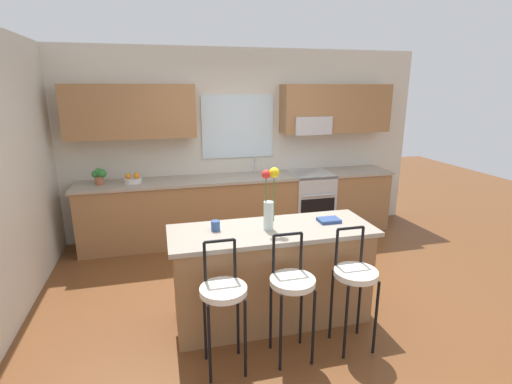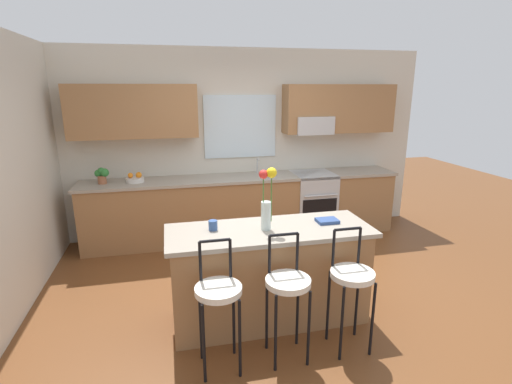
{
  "view_description": "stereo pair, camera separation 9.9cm",
  "coord_description": "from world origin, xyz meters",
  "px_view_note": "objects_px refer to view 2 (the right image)",
  "views": [
    {
      "loc": [
        -1.14,
        -3.53,
        2.16
      ],
      "look_at": [
        -0.1,
        0.55,
        1.0
      ],
      "focal_mm": 26.81,
      "sensor_mm": 36.0,
      "label": 1
    },
    {
      "loc": [
        -1.04,
        -3.56,
        2.16
      ],
      "look_at": [
        -0.1,
        0.55,
        1.0
      ],
      "focal_mm": 26.81,
      "sensor_mm": 36.0,
      "label": 2
    }
  ],
  "objects_px": {
    "potted_plant_small": "(102,174)",
    "bar_stool_near": "(218,295)",
    "kitchen_island": "(269,274)",
    "cookbook": "(327,221)",
    "bar_stool_middle": "(288,287)",
    "fruit_bowl_oranges": "(135,179)",
    "mug_ceramic": "(213,225)",
    "bar_stool_far": "(352,279)",
    "flower_vase": "(267,200)",
    "oven_range": "(312,203)"
  },
  "relations": [
    {
      "from": "potted_plant_small",
      "to": "bar_stool_near",
      "type": "bearing_deg",
      "value": -66.17
    },
    {
      "from": "kitchen_island",
      "to": "cookbook",
      "type": "height_order",
      "value": "cookbook"
    },
    {
      "from": "bar_stool_middle",
      "to": "fruit_bowl_oranges",
      "type": "xyz_separation_m",
      "value": [
        -1.32,
        2.67,
        0.33
      ]
    },
    {
      "from": "mug_ceramic",
      "to": "cookbook",
      "type": "xyz_separation_m",
      "value": [
        1.08,
        -0.04,
        -0.03
      ]
    },
    {
      "from": "bar_stool_far",
      "to": "flower_vase",
      "type": "relative_size",
      "value": 1.83
    },
    {
      "from": "oven_range",
      "to": "potted_plant_small",
      "type": "xyz_separation_m",
      "value": [
        -2.97,
        0.02,
        0.59
      ]
    },
    {
      "from": "bar_stool_middle",
      "to": "mug_ceramic",
      "type": "relative_size",
      "value": 11.58
    },
    {
      "from": "kitchen_island",
      "to": "mug_ceramic",
      "type": "distance_m",
      "value": 0.72
    },
    {
      "from": "bar_stool_middle",
      "to": "mug_ceramic",
      "type": "bearing_deg",
      "value": 128.32
    },
    {
      "from": "potted_plant_small",
      "to": "fruit_bowl_oranges",
      "type": "bearing_deg",
      "value": 0.15
    },
    {
      "from": "bar_stool_far",
      "to": "cookbook",
      "type": "relative_size",
      "value": 5.21
    },
    {
      "from": "cookbook",
      "to": "bar_stool_far",
      "type": "bearing_deg",
      "value": -92.35
    },
    {
      "from": "bar_stool_near",
      "to": "bar_stool_far",
      "type": "relative_size",
      "value": 1.0
    },
    {
      "from": "flower_vase",
      "to": "potted_plant_small",
      "type": "relative_size",
      "value": 2.61
    },
    {
      "from": "kitchen_island",
      "to": "fruit_bowl_oranges",
      "type": "height_order",
      "value": "fruit_bowl_oranges"
    },
    {
      "from": "bar_stool_middle",
      "to": "kitchen_island",
      "type": "bearing_deg",
      "value": 90.0
    },
    {
      "from": "kitchen_island",
      "to": "oven_range",
      "type": "bearing_deg",
      "value": 59.43
    },
    {
      "from": "bar_stool_far",
      "to": "oven_range",
      "type": "bearing_deg",
      "value": 75.48
    },
    {
      "from": "mug_ceramic",
      "to": "oven_range",
      "type": "bearing_deg",
      "value": 49.1
    },
    {
      "from": "oven_range",
      "to": "mug_ceramic",
      "type": "bearing_deg",
      "value": -130.9
    },
    {
      "from": "bar_stool_near",
      "to": "fruit_bowl_oranges",
      "type": "height_order",
      "value": "fruit_bowl_oranges"
    },
    {
      "from": "bar_stool_far",
      "to": "cookbook",
      "type": "height_order",
      "value": "bar_stool_far"
    },
    {
      "from": "oven_range",
      "to": "bar_stool_far",
      "type": "xyz_separation_m",
      "value": [
        -0.69,
        -2.65,
        0.18
      ]
    },
    {
      "from": "oven_range",
      "to": "bar_stool_near",
      "type": "distance_m",
      "value": 3.2
    },
    {
      "from": "bar_stool_far",
      "to": "mug_ceramic",
      "type": "bearing_deg",
      "value": 148.79
    },
    {
      "from": "bar_stool_far",
      "to": "flower_vase",
      "type": "bearing_deg",
      "value": 136.89
    },
    {
      "from": "fruit_bowl_oranges",
      "to": "bar_stool_near",
      "type": "bearing_deg",
      "value": -74.0
    },
    {
      "from": "kitchen_island",
      "to": "flower_vase",
      "type": "relative_size",
      "value": 3.28
    },
    {
      "from": "fruit_bowl_oranges",
      "to": "bar_stool_middle",
      "type": "bearing_deg",
      "value": -63.78
    },
    {
      "from": "cookbook",
      "to": "fruit_bowl_oranges",
      "type": "distance_m",
      "value": 2.81
    },
    {
      "from": "bar_stool_middle",
      "to": "cookbook",
      "type": "distance_m",
      "value": 0.88
    },
    {
      "from": "potted_plant_small",
      "to": "cookbook",
      "type": "bearing_deg",
      "value": -42.02
    },
    {
      "from": "kitchen_island",
      "to": "bar_stool_near",
      "type": "bearing_deg",
      "value": -134.64
    },
    {
      "from": "cookbook",
      "to": "potted_plant_small",
      "type": "bearing_deg",
      "value": 137.98
    },
    {
      "from": "bar_stool_far",
      "to": "cookbook",
      "type": "distance_m",
      "value": 0.67
    },
    {
      "from": "bar_stool_middle",
      "to": "potted_plant_small",
      "type": "height_order",
      "value": "potted_plant_small"
    },
    {
      "from": "bar_stool_near",
      "to": "bar_stool_far",
      "type": "bearing_deg",
      "value": 0.0
    },
    {
      "from": "bar_stool_middle",
      "to": "fruit_bowl_oranges",
      "type": "distance_m",
      "value": 3.0
    },
    {
      "from": "kitchen_island",
      "to": "cookbook",
      "type": "distance_m",
      "value": 0.74
    },
    {
      "from": "cookbook",
      "to": "bar_stool_near",
      "type": "bearing_deg",
      "value": -152.08
    },
    {
      "from": "mug_ceramic",
      "to": "kitchen_island",
      "type": "bearing_deg",
      "value": -9.25
    },
    {
      "from": "kitchen_island",
      "to": "bar_stool_near",
      "type": "xyz_separation_m",
      "value": [
        -0.55,
        -0.56,
        0.17
      ]
    },
    {
      "from": "oven_range",
      "to": "fruit_bowl_oranges",
      "type": "distance_m",
      "value": 2.6
    },
    {
      "from": "bar_stool_near",
      "to": "cookbook",
      "type": "height_order",
      "value": "bar_stool_near"
    },
    {
      "from": "bar_stool_middle",
      "to": "mug_ceramic",
      "type": "xyz_separation_m",
      "value": [
        -0.51,
        0.64,
        0.33
      ]
    },
    {
      "from": "bar_stool_near",
      "to": "bar_stool_middle",
      "type": "relative_size",
      "value": 1.0
    },
    {
      "from": "bar_stool_far",
      "to": "bar_stool_middle",
      "type": "bearing_deg",
      "value": 180.0
    },
    {
      "from": "bar_stool_near",
      "to": "fruit_bowl_oranges",
      "type": "bearing_deg",
      "value": 106.0
    },
    {
      "from": "oven_range",
      "to": "bar_stool_near",
      "type": "relative_size",
      "value": 0.88
    },
    {
      "from": "kitchen_island",
      "to": "potted_plant_small",
      "type": "distance_m",
      "value": 2.79
    }
  ]
}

